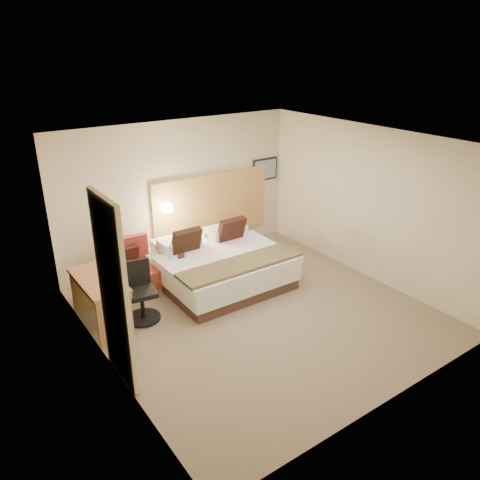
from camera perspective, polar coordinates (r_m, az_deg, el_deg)
floor at (r=7.56m, az=2.21°, el=-8.77°), size 4.80×5.00×0.02m
ceiling at (r=6.55m, az=2.57°, el=11.92°), size 4.80×5.00×0.02m
wall_back at (r=8.95m, az=-7.42°, el=5.81°), size 4.80×0.02×2.70m
wall_front at (r=5.37m, az=18.91°, el=-7.54°), size 4.80×0.02×2.70m
wall_left at (r=5.92m, az=-16.60°, el=-4.26°), size 0.02×5.00×2.70m
wall_right at (r=8.53m, az=15.43°, el=4.30°), size 0.02×5.00×2.70m
headboard_panel at (r=9.36m, az=-3.40°, el=4.17°), size 2.60×0.04×1.30m
art_frame at (r=9.93m, az=3.05°, el=8.60°), size 0.62×0.03×0.47m
art_canvas at (r=9.92m, az=3.12°, el=8.58°), size 0.54×0.01×0.39m
lamp_arm at (r=8.78m, az=-9.10°, el=4.01°), size 0.02×0.12×0.02m
lamp_shade at (r=8.73m, az=-8.92°, el=3.90°), size 0.15×0.15×0.15m
curtain at (r=5.78m, az=-15.16°, el=-6.24°), size 0.06×0.90×2.42m
bottle_a at (r=7.95m, az=-8.43°, el=-2.53°), size 0.06×0.06×0.17m
bottle_b at (r=7.99m, az=-8.35°, el=-2.40°), size 0.06×0.06×0.17m
menu_folder at (r=7.97m, az=-7.17°, el=-2.31°), size 0.12×0.05×0.19m
bed at (r=8.28m, az=-2.64°, el=-3.00°), size 2.17×2.08×1.04m
lounge_chair at (r=8.23m, az=-13.18°, el=-3.69°), size 0.85×0.75×0.88m
side_table at (r=8.10m, az=-7.85°, el=-4.35°), size 0.46×0.46×0.49m
desk at (r=7.27m, az=-16.63°, el=-5.63°), size 0.57×1.22×0.76m
desk_chair at (r=7.35m, az=-11.99°, el=-6.73°), size 0.60×0.60×0.93m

